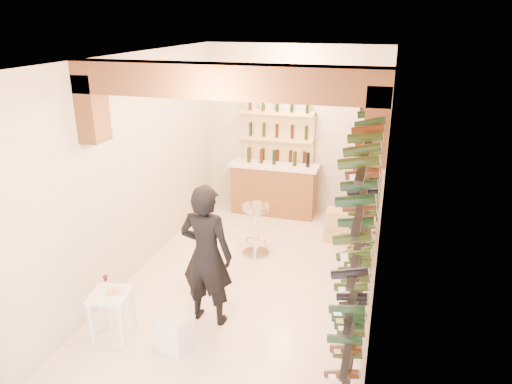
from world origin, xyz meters
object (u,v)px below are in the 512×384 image
at_px(tasting_table, 111,302).
at_px(person, 206,255).
at_px(white_stool, 176,333).
at_px(chrome_barstool, 256,226).
at_px(wine_rack, 365,193).
at_px(crate_lower, 340,233).
at_px(back_counter, 274,187).

relative_size(tasting_table, person, 0.42).
xyz_separation_m(white_stool, chrome_barstool, (0.25, 2.50, 0.29)).
relative_size(wine_rack, tasting_table, 7.32).
bearing_deg(chrome_barstool, tasting_table, -112.07).
bearing_deg(crate_lower, white_stool, -114.11).
bearing_deg(wine_rack, white_stool, -139.50).
xyz_separation_m(back_counter, white_stool, (-0.11, -4.31, -0.32)).
bearing_deg(white_stool, person, 76.31).
xyz_separation_m(wine_rack, crate_lower, (-0.43, 1.72, -1.40)).
distance_m(wine_rack, white_stool, 2.88).
bearing_deg(chrome_barstool, white_stool, -95.80).
xyz_separation_m(wine_rack, tasting_table, (-2.72, -1.71, -1.02)).
height_order(tasting_table, chrome_barstool, chrome_barstool).
height_order(person, crate_lower, person).
relative_size(back_counter, chrome_barstool, 1.96).
height_order(wine_rack, back_counter, wine_rack).
height_order(back_counter, crate_lower, back_counter).
height_order(tasting_table, white_stool, tasting_table).
bearing_deg(person, back_counter, -86.11).
bearing_deg(back_counter, white_stool, -91.49).
bearing_deg(white_stool, chrome_barstool, 84.20).
distance_m(back_counter, chrome_barstool, 1.81).
bearing_deg(crate_lower, chrome_barstool, -145.22).
bearing_deg(white_stool, tasting_table, -176.15).
xyz_separation_m(wine_rack, person, (-1.79, -1.02, -0.63)).
height_order(back_counter, white_stool, back_counter).
xyz_separation_m(person, crate_lower, (1.35, 2.73, -0.77)).
relative_size(white_stool, chrome_barstool, 0.49).
bearing_deg(white_stool, wine_rack, 40.50).
xyz_separation_m(wine_rack, white_stool, (-1.94, -1.66, -1.34)).
bearing_deg(person, chrome_barstool, -89.81).
height_order(tasting_table, crate_lower, tasting_table).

